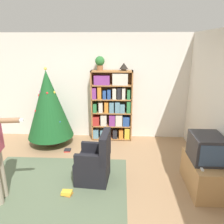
{
  "coord_description": "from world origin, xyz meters",
  "views": [
    {
      "loc": [
        0.64,
        -3.13,
        2.35
      ],
      "look_at": [
        0.45,
        1.0,
        1.05
      ],
      "focal_mm": 35.0,
      "sensor_mm": 36.0,
      "label": 1
    }
  ],
  "objects_px": {
    "armchair": "(95,164)",
    "potted_plant": "(100,62)",
    "table_lamp": "(124,66)",
    "television": "(206,148)",
    "christmas_tree": "(49,105)",
    "bookshelf": "(112,107)"
  },
  "relations": [
    {
      "from": "table_lamp",
      "to": "television",
      "type": "bearing_deg",
      "value": -55.59
    },
    {
      "from": "bookshelf",
      "to": "potted_plant",
      "type": "xyz_separation_m",
      "value": [
        -0.28,
        0.01,
        1.07
      ]
    },
    {
      "from": "bookshelf",
      "to": "armchair",
      "type": "xyz_separation_m",
      "value": [
        -0.21,
        -1.79,
        -0.54
      ]
    },
    {
      "from": "armchair",
      "to": "table_lamp",
      "type": "xyz_separation_m",
      "value": [
        0.49,
        1.8,
        1.52
      ]
    },
    {
      "from": "christmas_tree",
      "to": "potted_plant",
      "type": "xyz_separation_m",
      "value": [
        1.17,
        0.39,
        0.93
      ]
    },
    {
      "from": "armchair",
      "to": "potted_plant",
      "type": "relative_size",
      "value": 2.8
    },
    {
      "from": "bookshelf",
      "to": "christmas_tree",
      "type": "distance_m",
      "value": 1.5
    },
    {
      "from": "potted_plant",
      "to": "television",
      "type": "bearing_deg",
      "value": -45.8
    },
    {
      "from": "potted_plant",
      "to": "table_lamp",
      "type": "height_order",
      "value": "potted_plant"
    },
    {
      "from": "television",
      "to": "table_lamp",
      "type": "height_order",
      "value": "table_lamp"
    },
    {
      "from": "potted_plant",
      "to": "table_lamp",
      "type": "bearing_deg",
      "value": 0.0
    },
    {
      "from": "christmas_tree",
      "to": "armchair",
      "type": "relative_size",
      "value": 2.02
    },
    {
      "from": "armchair",
      "to": "potted_plant",
      "type": "bearing_deg",
      "value": -173.41
    },
    {
      "from": "armchair",
      "to": "potted_plant",
      "type": "height_order",
      "value": "potted_plant"
    },
    {
      "from": "armchair",
      "to": "television",
      "type": "bearing_deg",
      "value": 89.92
    },
    {
      "from": "christmas_tree",
      "to": "potted_plant",
      "type": "distance_m",
      "value": 1.55
    },
    {
      "from": "bookshelf",
      "to": "armchair",
      "type": "bearing_deg",
      "value": -96.56
    },
    {
      "from": "bookshelf",
      "to": "armchair",
      "type": "relative_size",
      "value": 1.89
    },
    {
      "from": "television",
      "to": "christmas_tree",
      "type": "bearing_deg",
      "value": 153.0
    },
    {
      "from": "armchair",
      "to": "bookshelf",
      "type": "bearing_deg",
      "value": 177.84
    },
    {
      "from": "television",
      "to": "table_lamp",
      "type": "relative_size",
      "value": 2.74
    },
    {
      "from": "bookshelf",
      "to": "table_lamp",
      "type": "height_order",
      "value": "table_lamp"
    }
  ]
}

